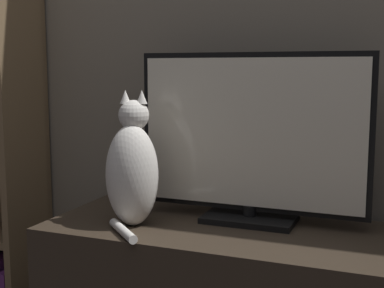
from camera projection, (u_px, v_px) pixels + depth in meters
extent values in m
cube|color=black|center=(250.00, 219.00, 1.81)|extent=(0.31, 0.18, 0.02)
cylinder|color=black|center=(250.00, 210.00, 1.81)|extent=(0.04, 0.04, 0.04)
cube|color=black|center=(252.00, 133.00, 1.78)|extent=(0.78, 0.02, 0.53)
cube|color=silver|center=(251.00, 133.00, 1.76)|extent=(0.75, 0.01, 0.49)
ellipsoid|color=silver|center=(132.00, 175.00, 1.75)|extent=(0.20, 0.19, 0.33)
ellipsoid|color=black|center=(137.00, 177.00, 1.80)|extent=(0.10, 0.07, 0.18)
sphere|color=silver|center=(134.00, 115.00, 1.75)|extent=(0.12, 0.12, 0.10)
cone|color=silver|center=(125.00, 97.00, 1.75)|extent=(0.04, 0.04, 0.04)
cone|color=silver|center=(142.00, 97.00, 1.74)|extent=(0.04, 0.04, 0.04)
cylinder|color=silver|center=(123.00, 231.00, 1.66)|extent=(0.17, 0.16, 0.03)
cube|color=brown|center=(25.00, 131.00, 2.15)|extent=(0.03, 0.28, 1.53)
cube|color=#6B2D75|center=(2.00, 280.00, 2.25)|extent=(0.07, 0.17, 0.21)
cube|color=#6B2D75|center=(17.00, 285.00, 2.24)|extent=(0.04, 0.20, 0.17)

